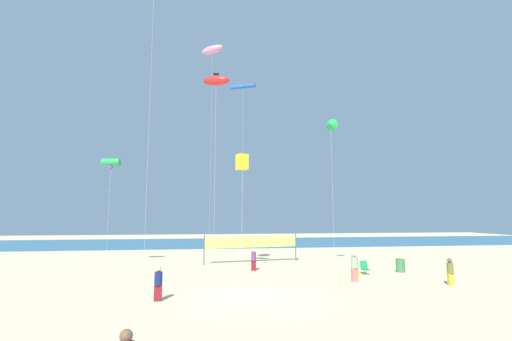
{
  "coord_description": "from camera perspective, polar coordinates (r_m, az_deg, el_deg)",
  "views": [
    {
      "loc": [
        -2.34,
        -18.12,
        4.01
      ],
      "look_at": [
        1.73,
        10.0,
        7.56
      ],
      "focal_mm": 25.17,
      "sensor_mm": 36.0,
      "label": 1
    }
  ],
  "objects": [
    {
      "name": "folding_beach_chair",
      "position": [
        26.56,
        16.9,
        -14.5
      ],
      "size": [
        0.52,
        0.65,
        0.89
      ],
      "rotation": [
        0.0,
        0.0,
        -0.3
      ],
      "color": "#1E8C4C",
      "rests_on": "ground"
    },
    {
      "name": "kite_green_tube",
      "position": [
        31.14,
        -22.05,
        1.15
      ],
      "size": [
        1.48,
        0.8,
        8.56
      ],
      "color": "silver",
      "rests_on": "ground"
    },
    {
      "name": "beachgoer_sage_shirt",
      "position": [
        23.5,
        15.38,
        -14.37
      ],
      "size": [
        0.41,
        0.41,
        1.78
      ],
      "rotation": [
        0.0,
        0.0,
        5.69
      ],
      "color": "#EA7260",
      "rests_on": "ground"
    },
    {
      "name": "beachgoer_olive_shirt",
      "position": [
        24.29,
        28.48,
        -13.83
      ],
      "size": [
        0.35,
        0.35,
        1.54
      ],
      "rotation": [
        0.0,
        0.0,
        5.85
      ],
      "color": "gold",
      "rests_on": "ground"
    },
    {
      "name": "ocean_band",
      "position": [
        54.25,
        -5.85,
        -11.33
      ],
      "size": [
        120.0,
        20.0,
        0.01
      ],
      "primitive_type": "cube",
      "color": "teal",
      "rests_on": "ground"
    },
    {
      "name": "kite_yellow_box",
      "position": [
        30.06,
        -2.24,
        1.35
      ],
      "size": [
        1.08,
        1.08,
        9.1
      ],
      "color": "silver",
      "rests_on": "ground"
    },
    {
      "name": "beachgoer_navy_shirt",
      "position": [
        18.37,
        -15.27,
        -16.76
      ],
      "size": [
        0.37,
        0.37,
        1.61
      ],
      "rotation": [
        0.0,
        0.0,
        5.12
      ],
      "color": "maroon",
      "rests_on": "ground"
    },
    {
      "name": "kite_red_inflatable",
      "position": [
        24.84,
        -6.36,
        13.99
      ],
      "size": [
        2.05,
        1.49,
        13.48
      ],
      "color": "silver",
      "rests_on": "ground"
    },
    {
      "name": "kite_pink_inflatable",
      "position": [
        39.02,
        -6.96,
        18.48
      ],
      "size": [
        2.58,
        1.76,
        21.5
      ],
      "color": "silver",
      "rests_on": "ground"
    },
    {
      "name": "volleyball_net",
      "position": [
        31.3,
        -0.67,
        -11.47
      ],
      "size": [
        8.16,
        1.57,
        2.4
      ],
      "color": "#4C4C51",
      "rests_on": "ground"
    },
    {
      "name": "ground_plane",
      "position": [
        18.71,
        -0.9,
        -19.5
      ],
      "size": [
        120.0,
        120.0,
        0.0
      ],
      "primitive_type": "plane",
      "color": "beige"
    },
    {
      "name": "trash_barrel",
      "position": [
        28.36,
        21.97,
        -13.83
      ],
      "size": [
        0.62,
        0.62,
        0.91
      ],
      "primitive_type": "cylinder",
      "color": "#3F7F4C",
      "rests_on": "ground"
    },
    {
      "name": "beachgoer_plum_shirt",
      "position": [
        27.04,
        -0.38,
        -13.87
      ],
      "size": [
        0.36,
        0.36,
        1.57
      ],
      "rotation": [
        0.0,
        0.0,
        2.31
      ],
      "color": "maroon",
      "rests_on": "ground"
    },
    {
      "name": "beach_handbag",
      "position": [
        25.69,
        15.82,
        -15.51
      ],
      "size": [
        0.37,
        0.18,
        0.29
      ],
      "primitive_type": "cube",
      "color": "gold",
      "rests_on": "ground"
    },
    {
      "name": "kite_blue_tube",
      "position": [
        37.13,
        -2.09,
        13.12
      ],
      "size": [
        2.46,
        1.38,
        17.12
      ],
      "color": "silver",
      "rests_on": "ground"
    },
    {
      "name": "kite_green_delta",
      "position": [
        28.58,
        11.8,
        7.13
      ],
      "size": [
        1.03,
        1.0,
        11.49
      ],
      "color": "silver",
      "rests_on": "ground"
    }
  ]
}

